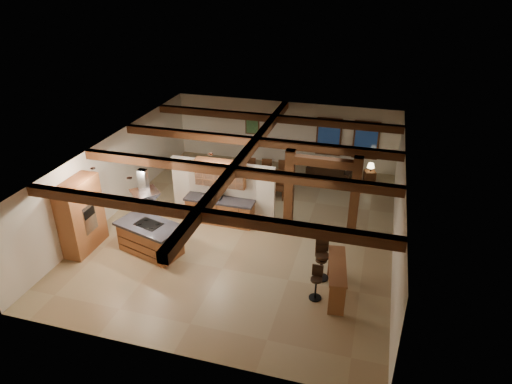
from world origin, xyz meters
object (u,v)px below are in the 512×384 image
at_px(dining_table, 265,183).
at_px(bar_counter, 337,274).
at_px(sofa, 329,171).
at_px(kitchen_island, 150,238).

relative_size(dining_table, bar_counter, 0.92).
height_order(sofa, bar_counter, bar_counter).
height_order(dining_table, bar_counter, bar_counter).
xyz_separation_m(dining_table, bar_counter, (3.59, -5.79, 0.36)).
distance_m(dining_table, sofa, 3.09).
distance_m(kitchen_island, bar_counter, 5.99).
bearing_deg(kitchen_island, dining_table, 65.83).
bearing_deg(kitchen_island, bar_counter, -4.62).
bearing_deg(kitchen_island, sofa, 56.96).
distance_m(kitchen_island, sofa, 8.70).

